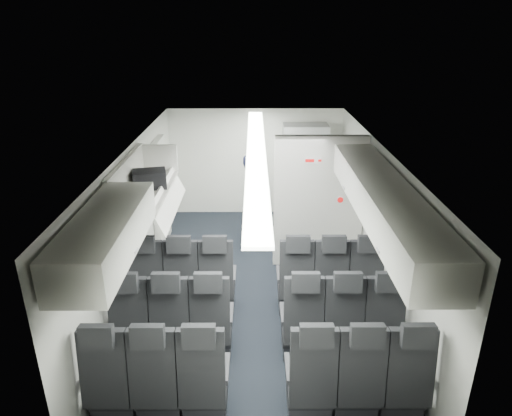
{
  "coord_description": "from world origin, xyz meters",
  "views": [
    {
      "loc": [
        -0.03,
        -5.81,
        3.69
      ],
      "look_at": [
        0.0,
        0.4,
        1.15
      ],
      "focal_mm": 32.0,
      "sensor_mm": 36.0,
      "label": 1
    }
  ],
  "objects_px": {
    "seat_row_rear": "(257,384)",
    "flight_attendant": "(254,200)",
    "seat_row_front": "(256,286)",
    "seat_row_mid": "(257,327)",
    "carry_on_bag": "(150,180)",
    "galley_unit": "(304,173)",
    "boarding_door": "(161,193)"
  },
  "relations": [
    {
      "from": "galley_unit",
      "to": "carry_on_bag",
      "type": "height_order",
      "value": "carry_on_bag"
    },
    {
      "from": "seat_row_front",
      "to": "carry_on_bag",
      "type": "bearing_deg",
      "value": 165.38
    },
    {
      "from": "seat_row_front",
      "to": "seat_row_rear",
      "type": "xyz_separation_m",
      "value": [
        0.0,
        -1.8,
        0.0
      ]
    },
    {
      "from": "seat_row_front",
      "to": "seat_row_mid",
      "type": "relative_size",
      "value": 1.0
    },
    {
      "from": "seat_row_front",
      "to": "galley_unit",
      "type": "xyz_separation_m",
      "value": [
        0.95,
        3.25,
        0.55
      ]
    },
    {
      "from": "seat_row_rear",
      "to": "seat_row_front",
      "type": "bearing_deg",
      "value": 90.0
    },
    {
      "from": "seat_row_front",
      "to": "boarding_door",
      "type": "xyz_separation_m",
      "value": [
        -1.64,
        2.09,
        0.55
      ]
    },
    {
      "from": "seat_row_front",
      "to": "seat_row_mid",
      "type": "bearing_deg",
      "value": -90.0
    },
    {
      "from": "seat_row_rear",
      "to": "galley_unit",
      "type": "bearing_deg",
      "value": 79.35
    },
    {
      "from": "seat_row_mid",
      "to": "carry_on_bag",
      "type": "relative_size",
      "value": 7.94
    },
    {
      "from": "flight_attendant",
      "to": "carry_on_bag",
      "type": "height_order",
      "value": "carry_on_bag"
    },
    {
      "from": "seat_row_rear",
      "to": "flight_attendant",
      "type": "relative_size",
      "value": 2.01
    },
    {
      "from": "boarding_door",
      "to": "flight_attendant",
      "type": "distance_m",
      "value": 1.61
    },
    {
      "from": "seat_row_rear",
      "to": "galley_unit",
      "type": "height_order",
      "value": "galley_unit"
    },
    {
      "from": "seat_row_mid",
      "to": "flight_attendant",
      "type": "xyz_separation_m",
      "value": [
        -0.03,
        2.98,
        0.42
      ]
    },
    {
      "from": "seat_row_rear",
      "to": "flight_attendant",
      "type": "height_order",
      "value": "flight_attendant"
    },
    {
      "from": "seat_row_rear",
      "to": "carry_on_bag",
      "type": "relative_size",
      "value": 7.94
    },
    {
      "from": "seat_row_rear",
      "to": "carry_on_bag",
      "type": "xyz_separation_m",
      "value": [
        -1.39,
        2.16,
        1.38
      ]
    },
    {
      "from": "seat_row_mid",
      "to": "galley_unit",
      "type": "height_order",
      "value": "galley_unit"
    },
    {
      "from": "seat_row_mid",
      "to": "boarding_door",
      "type": "height_order",
      "value": "boarding_door"
    },
    {
      "from": "seat_row_mid",
      "to": "carry_on_bag",
      "type": "height_order",
      "value": "carry_on_bag"
    },
    {
      "from": "seat_row_mid",
      "to": "boarding_door",
      "type": "xyz_separation_m",
      "value": [
        -1.64,
        2.99,
        0.55
      ]
    },
    {
      "from": "seat_row_front",
      "to": "carry_on_bag",
      "type": "relative_size",
      "value": 7.94
    },
    {
      "from": "seat_row_front",
      "to": "flight_attendant",
      "type": "xyz_separation_m",
      "value": [
        -0.03,
        2.08,
        0.42
      ]
    },
    {
      "from": "flight_attendant",
      "to": "carry_on_bag",
      "type": "distance_m",
      "value": 2.39
    },
    {
      "from": "seat_row_rear",
      "to": "flight_attendant",
      "type": "bearing_deg",
      "value": 90.45
    },
    {
      "from": "carry_on_bag",
      "to": "boarding_door",
      "type": "bearing_deg",
      "value": 84.96
    },
    {
      "from": "seat_row_front",
      "to": "seat_row_mid",
      "type": "height_order",
      "value": "same"
    },
    {
      "from": "seat_row_mid",
      "to": "carry_on_bag",
      "type": "bearing_deg",
      "value": 137.72
    },
    {
      "from": "flight_attendant",
      "to": "boarding_door",
      "type": "bearing_deg",
      "value": 85.73
    },
    {
      "from": "seat_row_front",
      "to": "flight_attendant",
      "type": "height_order",
      "value": "flight_attendant"
    },
    {
      "from": "boarding_door",
      "to": "seat_row_mid",
      "type": "bearing_deg",
      "value": -61.23
    }
  ]
}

